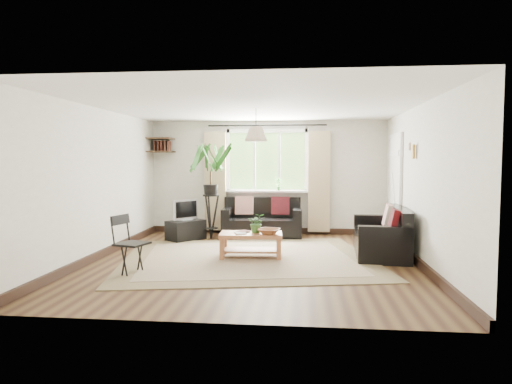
# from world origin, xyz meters

# --- Properties ---
(floor) EXTENTS (5.50, 5.50, 0.00)m
(floor) POSITION_xyz_m (0.00, 0.00, 0.00)
(floor) COLOR black
(floor) RESTS_ON ground
(ceiling) EXTENTS (5.50, 5.50, 0.00)m
(ceiling) POSITION_xyz_m (0.00, 0.00, 2.40)
(ceiling) COLOR white
(ceiling) RESTS_ON floor
(wall_back) EXTENTS (5.00, 0.02, 2.40)m
(wall_back) POSITION_xyz_m (0.00, 2.75, 1.20)
(wall_back) COLOR beige
(wall_back) RESTS_ON floor
(wall_front) EXTENTS (5.00, 0.02, 2.40)m
(wall_front) POSITION_xyz_m (0.00, -2.75, 1.20)
(wall_front) COLOR beige
(wall_front) RESTS_ON floor
(wall_left) EXTENTS (0.02, 5.50, 2.40)m
(wall_left) POSITION_xyz_m (-2.50, 0.00, 1.20)
(wall_left) COLOR beige
(wall_left) RESTS_ON floor
(wall_right) EXTENTS (0.02, 5.50, 2.40)m
(wall_right) POSITION_xyz_m (2.50, 0.00, 1.20)
(wall_right) COLOR beige
(wall_right) RESTS_ON floor
(rug) EXTENTS (4.44, 4.00, 0.02)m
(rug) POSITION_xyz_m (-0.10, 0.16, 0.01)
(rug) COLOR #B8A98E
(rug) RESTS_ON floor
(window) EXTENTS (2.50, 0.16, 2.16)m
(window) POSITION_xyz_m (0.00, 2.71, 1.55)
(window) COLOR white
(window) RESTS_ON wall_back
(door) EXTENTS (0.06, 0.96, 2.06)m
(door) POSITION_xyz_m (2.47, 1.70, 1.00)
(door) COLOR silver
(door) RESTS_ON wall_right
(corner_shelf) EXTENTS (0.50, 0.50, 0.34)m
(corner_shelf) POSITION_xyz_m (-2.25, 2.50, 1.89)
(corner_shelf) COLOR black
(corner_shelf) RESTS_ON wall_back
(pendant_lamp) EXTENTS (0.36, 0.36, 0.54)m
(pendant_lamp) POSITION_xyz_m (0.00, 0.40, 2.05)
(pendant_lamp) COLOR beige
(pendant_lamp) RESTS_ON ceiling
(wall_sconce) EXTENTS (0.12, 0.12, 0.28)m
(wall_sconce) POSITION_xyz_m (2.43, 0.30, 1.74)
(wall_sconce) COLOR beige
(wall_sconce) RESTS_ON wall_right
(sofa_back) EXTENTS (1.64, 0.88, 0.75)m
(sofa_back) POSITION_xyz_m (-0.07, 2.29, 0.38)
(sofa_back) COLOR black
(sofa_back) RESTS_ON floor
(sofa_right) EXTENTS (1.65, 0.90, 0.75)m
(sofa_right) POSITION_xyz_m (2.04, 0.65, 0.38)
(sofa_right) COLOR black
(sofa_right) RESTS_ON floor
(coffee_table) EXTENTS (1.02, 0.60, 0.40)m
(coffee_table) POSITION_xyz_m (-0.06, 0.22, 0.20)
(coffee_table) COLOR #955531
(coffee_table) RESTS_ON floor
(table_plant) EXTENTS (0.31, 0.27, 0.31)m
(table_plant) POSITION_xyz_m (0.02, 0.27, 0.56)
(table_plant) COLOR #326127
(table_plant) RESTS_ON coffee_table
(bowl) EXTENTS (0.42, 0.42, 0.08)m
(bowl) POSITION_xyz_m (0.23, 0.15, 0.45)
(bowl) COLOR brown
(bowl) RESTS_ON coffee_table
(book_a) EXTENTS (0.24, 0.28, 0.02)m
(book_a) POSITION_xyz_m (-0.31, 0.11, 0.41)
(book_a) COLOR silver
(book_a) RESTS_ON coffee_table
(book_b) EXTENTS (0.25, 0.28, 0.02)m
(book_b) POSITION_xyz_m (-0.27, 0.31, 0.42)
(book_b) COLOR #572723
(book_b) RESTS_ON coffee_table
(tv_stand) EXTENTS (0.77, 0.82, 0.39)m
(tv_stand) POSITION_xyz_m (-1.52, 1.72, 0.19)
(tv_stand) COLOR black
(tv_stand) RESTS_ON floor
(tv) EXTENTS (0.49, 0.55, 0.43)m
(tv) POSITION_xyz_m (-1.52, 1.72, 0.60)
(tv) COLOR #A5A5AA
(tv) RESTS_ON tv_stand
(palm_stand) EXTENTS (0.88, 0.88, 1.91)m
(palm_stand) POSITION_xyz_m (-1.06, 1.94, 0.96)
(palm_stand) COLOR black
(palm_stand) RESTS_ON floor
(folding_chair) EXTENTS (0.52, 0.52, 0.81)m
(folding_chair) POSITION_xyz_m (-1.58, -0.98, 0.41)
(folding_chair) COLOR black
(folding_chair) RESTS_ON floor
(sill_plant) EXTENTS (0.14, 0.10, 0.27)m
(sill_plant) POSITION_xyz_m (0.25, 2.63, 1.06)
(sill_plant) COLOR #2D6023
(sill_plant) RESTS_ON window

